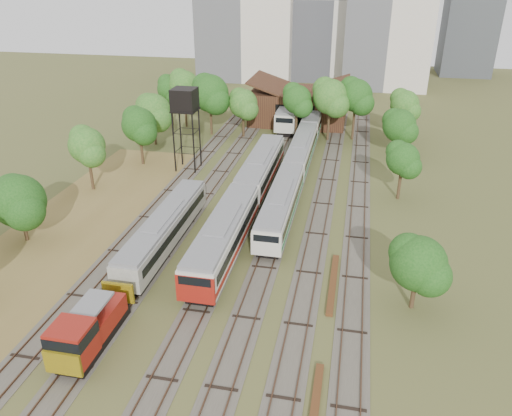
% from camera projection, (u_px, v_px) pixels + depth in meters
% --- Properties ---
extents(ground, '(240.00, 240.00, 0.00)m').
position_uv_depth(ground, '(209.00, 342.00, 35.75)').
color(ground, '#475123').
rests_on(ground, ground).
extents(dry_grass_patch, '(14.00, 60.00, 0.04)m').
position_uv_depth(dry_grass_patch, '(47.00, 258.00, 46.08)').
color(dry_grass_patch, brown).
rests_on(dry_grass_patch, ground).
extents(tracks, '(24.60, 80.00, 0.19)m').
position_uv_depth(tracks, '(265.00, 199.00, 57.92)').
color(tracks, '#4C473D').
rests_on(tracks, ground).
extents(railcar_red_set, '(3.11, 34.58, 3.85)m').
position_uv_depth(railcar_red_set, '(245.00, 198.00, 53.24)').
color(railcar_red_set, black).
rests_on(railcar_red_set, ground).
extents(railcar_green_set, '(2.80, 52.07, 3.46)m').
position_uv_depth(railcar_green_set, '(301.00, 151.00, 67.49)').
color(railcar_green_set, black).
rests_on(railcar_green_set, ground).
extents(railcar_rear, '(3.25, 16.08, 4.03)m').
position_uv_depth(railcar_rear, '(291.00, 113.00, 84.56)').
color(railcar_rear, black).
rests_on(railcar_rear, ground).
extents(shunter_locomotive, '(2.62, 8.10, 3.43)m').
position_uv_depth(shunter_locomotive, '(87.00, 331.00, 34.35)').
color(shunter_locomotive, black).
rests_on(shunter_locomotive, ground).
extents(old_grey_coach, '(2.68, 18.00, 3.31)m').
position_uv_depth(old_grey_coach, '(165.00, 229.00, 47.39)').
color(old_grey_coach, black).
rests_on(old_grey_coach, ground).
extents(water_tower, '(3.09, 3.09, 10.71)m').
position_uv_depth(water_tower, '(185.00, 102.00, 62.81)').
color(water_tower, black).
rests_on(water_tower, ground).
extents(rail_pile_near, '(0.52, 7.87, 0.26)m').
position_uv_depth(rail_pile_near, '(314.00, 411.00, 30.01)').
color(rail_pile_near, '#5B341A').
rests_on(rail_pile_near, ground).
extents(rail_pile_far, '(0.55, 8.87, 0.29)m').
position_uv_depth(rail_pile_far, '(333.00, 283.00, 42.21)').
color(rail_pile_far, '#5B341A').
rests_on(rail_pile_far, ground).
extents(maintenance_shed, '(16.45, 11.55, 7.58)m').
position_uv_depth(maintenance_shed, '(299.00, 105.00, 85.84)').
color(maintenance_shed, '#361C13').
rests_on(maintenance_shed, ground).
extents(tree_band_left, '(7.98, 72.71, 8.22)m').
position_uv_depth(tree_band_left, '(101.00, 146.00, 59.60)').
color(tree_band_left, '#382616').
rests_on(tree_band_left, ground).
extents(tree_band_far, '(39.65, 8.84, 9.54)m').
position_uv_depth(tree_band_far, '(277.00, 96.00, 76.80)').
color(tree_band_far, '#382616').
rests_on(tree_band_far, ground).
extents(tree_band_right, '(4.81, 40.30, 6.82)m').
position_uv_depth(tree_band_right, '(405.00, 167.00, 55.04)').
color(tree_band_right, '#382616').
rests_on(tree_band_right, ground).
extents(tower_far_right, '(12.00, 12.00, 28.00)m').
position_uv_depth(tower_far_right, '(471.00, 15.00, 120.57)').
color(tower_far_right, '#3F4346').
rests_on(tower_far_right, ground).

